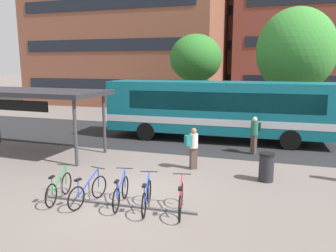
% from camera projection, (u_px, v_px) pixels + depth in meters
% --- Properties ---
extents(ground, '(200.00, 200.00, 0.00)m').
position_uv_depth(ground, '(124.00, 199.00, 10.20)').
color(ground, '#6B605B').
extents(bus_lane_asphalt, '(80.00, 7.20, 0.01)m').
position_uv_depth(bus_lane_asphalt, '(191.00, 138.00, 18.66)').
color(bus_lane_asphalt, '#232326').
rests_on(bus_lane_asphalt, ground).
extents(city_bus, '(12.08, 2.84, 3.20)m').
position_uv_depth(city_bus, '(216.00, 108.00, 17.93)').
color(city_bus, '#0F6070').
rests_on(city_bus, ground).
extents(bike_rack, '(4.71, 0.26, 0.70)m').
position_uv_depth(bike_rack, '(119.00, 203.00, 9.70)').
color(bike_rack, '#47474C').
rests_on(bike_rack, ground).
extents(parked_bicycle_green_0, '(0.52, 1.71, 0.99)m').
position_uv_depth(parked_bicycle_green_0, '(59.00, 188.00, 10.07)').
color(parked_bicycle_green_0, black).
rests_on(parked_bicycle_green_0, ground).
extents(parked_bicycle_blue_1, '(0.52, 1.71, 0.99)m').
position_uv_depth(parked_bicycle_blue_1, '(88.00, 191.00, 9.81)').
color(parked_bicycle_blue_1, black).
rests_on(parked_bicycle_blue_1, ground).
extents(parked_bicycle_blue_2, '(0.52, 1.71, 0.99)m').
position_uv_depth(parked_bicycle_blue_2, '(121.00, 193.00, 9.71)').
color(parked_bicycle_blue_2, black).
rests_on(parked_bicycle_blue_2, ground).
extents(parked_bicycle_blue_3, '(0.57, 1.69, 0.99)m').
position_uv_depth(parked_bicycle_blue_3, '(147.00, 197.00, 9.39)').
color(parked_bicycle_blue_3, black).
rests_on(parked_bicycle_blue_3, ground).
extents(parked_bicycle_red_4, '(0.56, 1.70, 0.99)m').
position_uv_depth(parked_bicycle_red_4, '(181.00, 200.00, 9.18)').
color(parked_bicycle_red_4, black).
rests_on(parked_bicycle_red_4, ground).
extents(transit_shelter, '(7.41, 3.37, 2.96)m').
position_uv_depth(transit_shelter, '(28.00, 94.00, 15.13)').
color(transit_shelter, '#38383D').
rests_on(transit_shelter, ground).
extents(commuter_black_pack_0, '(0.50, 0.60, 1.75)m').
position_uv_depth(commuter_black_pack_0, '(255.00, 133.00, 15.23)').
color(commuter_black_pack_0, '#47382D').
rests_on(commuter_black_pack_0, ground).
extents(commuter_teal_pack_2, '(0.60, 0.55, 1.66)m').
position_uv_depth(commuter_teal_pack_2, '(193.00, 146.00, 13.00)').
color(commuter_teal_pack_2, '#47382D').
rests_on(commuter_teal_pack_2, ground).
extents(trash_bin, '(0.55, 0.55, 1.03)m').
position_uv_depth(trash_bin, '(266.00, 167.00, 11.72)').
color(trash_bin, '#232328').
rests_on(trash_bin, ground).
extents(street_tree_0, '(3.71, 3.71, 6.26)m').
position_uv_depth(street_tree_0, '(196.00, 58.00, 23.60)').
color(street_tree_0, brown).
rests_on(street_tree_0, ground).
extents(street_tree_2, '(5.19, 5.19, 7.85)m').
position_uv_depth(street_tree_2, '(296.00, 51.00, 22.01)').
color(street_tree_2, brown).
rests_on(street_tree_2, ground).
extents(building_left_wing, '(19.70, 12.87, 14.80)m').
position_uv_depth(building_left_wing, '(132.00, 35.00, 36.67)').
color(building_left_wing, brown).
rests_on(building_left_wing, ground).
extents(building_centre_block, '(16.36, 12.27, 12.03)m').
position_uv_depth(building_centre_block, '(263.00, 50.00, 44.39)').
color(building_centre_block, brown).
rests_on(building_centre_block, ground).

